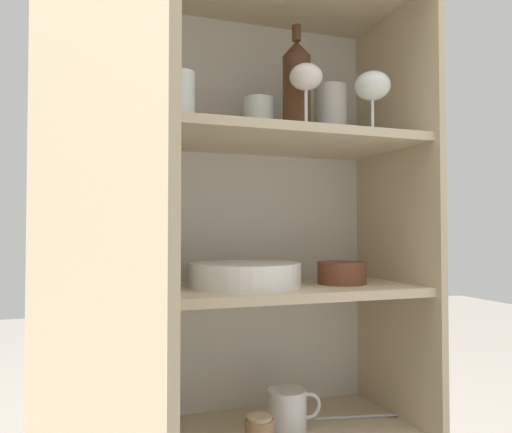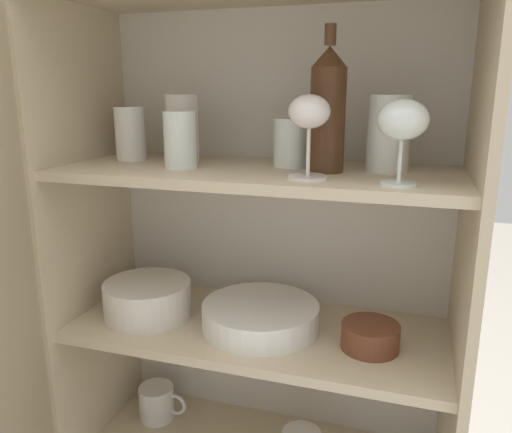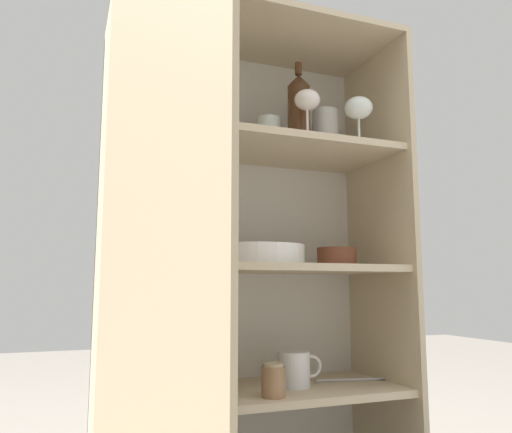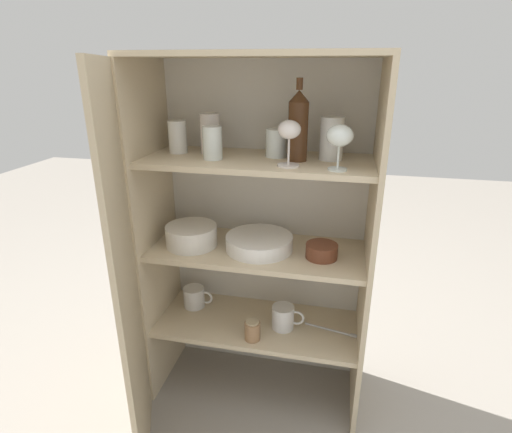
# 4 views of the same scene
# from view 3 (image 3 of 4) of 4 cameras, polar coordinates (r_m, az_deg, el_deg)

# --- Properties ---
(cupboard_back_panel) EXTENTS (0.84, 0.02, 1.34)m
(cupboard_back_panel) POSITION_cam_3_polar(r_m,az_deg,el_deg) (1.56, -2.34, -5.43)
(cupboard_back_panel) COLOR silver
(cupboard_back_panel) RESTS_ON ground_plane
(cupboard_side_left) EXTENTS (0.02, 0.37, 1.34)m
(cupboard_side_left) POSITION_cam_3_polar(r_m,az_deg,el_deg) (1.31, -17.13, -4.59)
(cupboard_side_left) COLOR #CCB793
(cupboard_side_left) RESTS_ON ground_plane
(cupboard_side_right) EXTENTS (0.02, 0.37, 1.34)m
(cupboard_side_right) POSITION_cam_3_polar(r_m,az_deg,el_deg) (1.59, 13.97, -5.24)
(cupboard_side_right) COLOR #CCB793
(cupboard_side_right) RESTS_ON ground_plane
(cupboard_top_panel) EXTENTS (0.84, 0.37, 0.02)m
(cupboard_top_panel) POSITION_cam_3_polar(r_m,az_deg,el_deg) (1.58, -0.04, 20.18)
(cupboard_top_panel) COLOR #CCB793
(cupboard_top_panel) RESTS_ON cupboard_side_left
(shelf_board_lower) EXTENTS (0.80, 0.33, 0.02)m
(shelf_board_lower) POSITION_cam_3_polar(r_m,az_deg,el_deg) (1.42, -0.05, -19.51)
(shelf_board_lower) COLOR beige
(shelf_board_middle) EXTENTS (0.80, 0.33, 0.02)m
(shelf_board_middle) POSITION_cam_3_polar(r_m,az_deg,el_deg) (1.40, -0.05, -5.95)
(shelf_board_middle) COLOR beige
(shelf_board_upper) EXTENTS (0.80, 0.33, 0.02)m
(shelf_board_upper) POSITION_cam_3_polar(r_m,az_deg,el_deg) (1.45, -0.05, 7.92)
(shelf_board_upper) COLOR beige
(cupboard_door) EXTENTS (0.18, 0.39, 1.34)m
(cupboard_door) POSITION_cam_3_polar(r_m,az_deg,el_deg) (0.95, -11.01, -3.62)
(cupboard_door) COLOR tan
(cupboard_door) RESTS_ON ground_plane
(tumbler_glass_0) EXTENTS (0.07, 0.07, 0.11)m
(tumbler_glass_0) POSITION_cam_3_polar(r_m,az_deg,el_deg) (1.39, -5.27, 11.55)
(tumbler_glass_0) COLOR white
(tumbler_glass_0) RESTS_ON shelf_board_upper
(tumbler_glass_1) EXTENTS (0.08, 0.08, 0.10)m
(tumbler_glass_1) POSITION_cam_3_polar(r_m,az_deg,el_deg) (1.53, 1.51, 9.38)
(tumbler_glass_1) COLOR white
(tumbler_glass_1) RESTS_ON shelf_board_upper
(tumbler_glass_2) EXTENTS (0.07, 0.07, 0.14)m
(tumbler_glass_2) POSITION_cam_3_polar(r_m,az_deg,el_deg) (1.47, -7.74, 11.12)
(tumbler_glass_2) COLOR silver
(tumbler_glass_2) RESTS_ON shelf_board_upper
(tumbler_glass_3) EXTENTS (0.07, 0.07, 0.12)m
(tumbler_glass_3) POSITION_cam_3_polar(r_m,az_deg,el_deg) (1.43, -12.40, 11.24)
(tumbler_glass_3) COLOR white
(tumbler_glass_3) RESTS_ON shelf_board_upper
(tumbler_glass_4) EXTENTS (0.08, 0.08, 0.15)m
(tumbler_glass_4) POSITION_cam_3_polar(r_m,az_deg,el_deg) (1.61, 7.95, 9.43)
(tumbler_glass_4) COLOR white
(tumbler_glass_4) RESTS_ON shelf_board_upper
(wine_glass_0) EXTENTS (0.07, 0.07, 0.15)m
(wine_glass_0) POSITION_cam_3_polar(r_m,az_deg,el_deg) (1.46, 5.87, 12.72)
(wine_glass_0) COLOR silver
(wine_glass_0) RESTS_ON shelf_board_upper
(wine_glass_1) EXTENTS (0.08, 0.08, 0.14)m
(wine_glass_1) POSITION_cam_3_polar(r_m,az_deg,el_deg) (1.51, 11.62, 11.86)
(wine_glass_1) COLOR white
(wine_glass_1) RESTS_ON shelf_board_upper
(wine_bottle) EXTENTS (0.07, 0.07, 0.27)m
(wine_bottle) POSITION_cam_3_polar(r_m,az_deg,el_deg) (1.54, 4.93, 11.97)
(wine_bottle) COLOR #4C2D19
(wine_bottle) RESTS_ON shelf_board_upper
(plate_stack_white) EXTENTS (0.25, 0.25, 0.05)m
(plate_stack_white) POSITION_cam_3_polar(r_m,az_deg,el_deg) (1.40, 0.37, -4.44)
(plate_stack_white) COLOR white
(plate_stack_white) RESTS_ON shelf_board_middle
(mixing_bowl_large) EXTENTS (0.20, 0.20, 0.08)m
(mixing_bowl_large) POSITION_cam_3_polar(r_m,az_deg,el_deg) (1.31, -10.12, -3.34)
(mixing_bowl_large) COLOR silver
(mixing_bowl_large) RESTS_ON shelf_board_middle
(serving_bowl_small) EXTENTS (0.12, 0.12, 0.05)m
(serving_bowl_small) POSITION_cam_3_polar(r_m,az_deg,el_deg) (1.48, 9.21, -4.45)
(serving_bowl_small) COLOR brown
(serving_bowl_small) RESTS_ON shelf_board_middle
(coffee_mug_primary) EXTENTS (0.13, 0.09, 0.10)m
(coffee_mug_primary) POSITION_cam_3_polar(r_m,az_deg,el_deg) (1.45, 4.45, -16.98)
(coffee_mug_primary) COLOR white
(coffee_mug_primary) RESTS_ON shelf_board_lower
(coffee_mug_extra_1) EXTENTS (0.13, 0.09, 0.09)m
(coffee_mug_extra_1) POSITION_cam_3_polar(r_m,az_deg,el_deg) (1.40, -12.66, -17.28)
(coffee_mug_extra_1) COLOR white
(coffee_mug_extra_1) RESTS_ON shelf_board_lower
(storage_jar) EXTENTS (0.06, 0.06, 0.08)m
(storage_jar) POSITION_cam_3_polar(r_m,az_deg,el_deg) (1.32, 1.99, -18.23)
(storage_jar) COLOR #99704C
(storage_jar) RESTS_ON shelf_board_lower
(serving_spoon) EXTENTS (0.21, 0.06, 0.01)m
(serving_spoon) POSITION_cam_3_polar(r_m,az_deg,el_deg) (1.56, 11.47, -17.78)
(serving_spoon) COLOR silver
(serving_spoon) RESTS_ON shelf_board_lower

